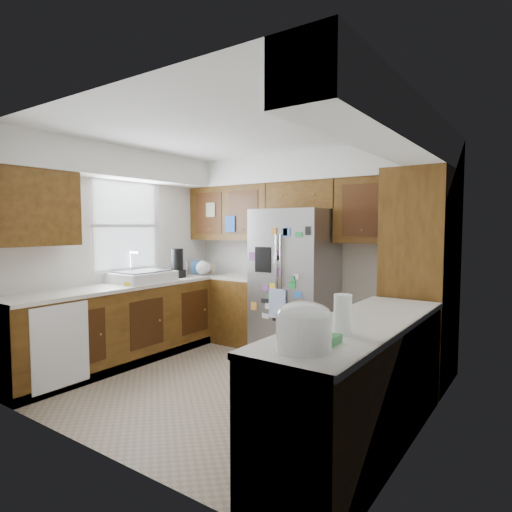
% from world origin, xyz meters
% --- Properties ---
extents(floor, '(3.60, 3.60, 0.00)m').
position_xyz_m(floor, '(0.00, 0.00, 0.00)').
color(floor, gray).
rests_on(floor, ground).
extents(room_shell, '(3.64, 3.24, 2.52)m').
position_xyz_m(room_shell, '(-0.11, 0.36, 1.82)').
color(room_shell, white).
rests_on(room_shell, ground).
extents(left_counter_run, '(1.36, 3.20, 0.92)m').
position_xyz_m(left_counter_run, '(-1.36, 0.03, 0.43)').
color(left_counter_run, '#3E260B').
rests_on(left_counter_run, ground).
extents(right_counter_run, '(0.63, 2.25, 0.92)m').
position_xyz_m(right_counter_run, '(1.50, -0.47, 0.42)').
color(right_counter_run, '#3E260B').
rests_on(right_counter_run, ground).
extents(pantry, '(0.60, 0.90, 2.15)m').
position_xyz_m(pantry, '(1.50, 1.15, 1.07)').
color(pantry, '#3E260B').
rests_on(pantry, ground).
extents(fridge, '(0.90, 0.79, 1.80)m').
position_xyz_m(fridge, '(-0.00, 1.20, 0.90)').
color(fridge, '#A9A9AE').
rests_on(fridge, ground).
extents(bridge_cabinet, '(0.96, 0.34, 0.35)m').
position_xyz_m(bridge_cabinet, '(0.00, 1.43, 1.98)').
color(bridge_cabinet, '#3E260B').
rests_on(bridge_cabinet, fridge).
extents(fridge_top_items, '(0.58, 0.36, 0.29)m').
position_xyz_m(fridge_top_items, '(-0.09, 1.41, 2.28)').
color(fridge_top_items, '#11409B').
rests_on(fridge_top_items, bridge_cabinet).
extents(sink_assembly, '(0.52, 0.71, 0.37)m').
position_xyz_m(sink_assembly, '(-1.50, 0.10, 0.99)').
color(sink_assembly, white).
rests_on(sink_assembly, left_counter_run).
extents(left_counter_clutter, '(0.39, 0.85, 0.38)m').
position_xyz_m(left_counter_clutter, '(-1.45, 0.87, 1.05)').
color(left_counter_clutter, black).
rests_on(left_counter_clutter, left_counter_run).
extents(rice_cooker, '(0.31, 0.30, 0.27)m').
position_xyz_m(rice_cooker, '(1.50, -1.33, 1.06)').
color(rice_cooker, white).
rests_on(rice_cooker, right_counter_run).
extents(paper_towel, '(0.11, 0.11, 0.25)m').
position_xyz_m(paper_towel, '(1.53, -0.89, 1.05)').
color(paper_towel, white).
rests_on(paper_towel, right_counter_run).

